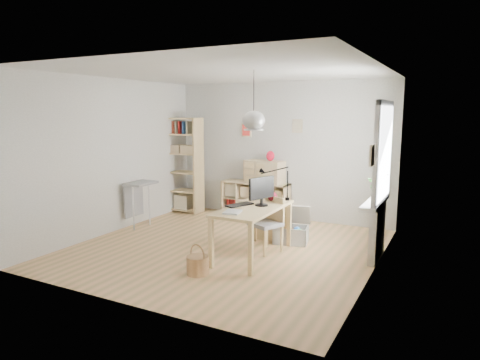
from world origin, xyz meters
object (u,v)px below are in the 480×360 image
at_px(tall_bookshelf, 183,161).
at_px(desk, 253,213).
at_px(drawer_chest, 264,172).
at_px(chair, 268,221).
at_px(monitor, 262,190).
at_px(storage_chest, 292,231).
at_px(cube_shelf, 255,202).

bearing_deg(tall_bookshelf, desk, -37.01).
distance_m(desk, drawer_chest, 2.35).
height_order(chair, monitor, monitor).
bearing_deg(drawer_chest, desk, -63.44).
bearing_deg(drawer_chest, storage_chest, -43.39).
bearing_deg(drawer_chest, cube_shelf, 175.86).
bearing_deg(storage_chest, chair, -116.35).
xyz_separation_m(tall_bookshelf, chair, (2.69, -1.62, -0.61)).
height_order(storage_chest, drawer_chest, drawer_chest).
distance_m(desk, tall_bookshelf, 3.27).
relative_size(desk, monitor, 3.16).
height_order(cube_shelf, monitor, monitor).
xyz_separation_m(storage_chest, monitor, (-0.19, -0.80, 0.80)).
distance_m(tall_bookshelf, drawer_chest, 1.81).
xyz_separation_m(desk, cube_shelf, (-1.02, 2.23, -0.36)).
bearing_deg(desk, drawer_chest, 110.12).
bearing_deg(desk, cube_shelf, 114.61).
bearing_deg(cube_shelf, chair, -59.48).
xyz_separation_m(cube_shelf, tall_bookshelf, (-1.56, -0.28, 0.79)).
bearing_deg(monitor, chair, 102.17).
distance_m(storage_chest, drawer_chest, 1.81).
bearing_deg(desk, storage_chest, 74.28).
relative_size(cube_shelf, chair, 1.67).
xyz_separation_m(desk, monitor, (0.07, 0.13, 0.33)).
bearing_deg(chair, tall_bookshelf, 172.67).
bearing_deg(storage_chest, tall_bookshelf, 149.11).
bearing_deg(tall_bookshelf, monitor, -34.37).
bearing_deg(tall_bookshelf, storage_chest, -19.71).
height_order(cube_shelf, drawer_chest, drawer_chest).
bearing_deg(desk, tall_bookshelf, 142.99).
height_order(tall_bookshelf, drawer_chest, tall_bookshelf).
distance_m(cube_shelf, monitor, 2.47).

